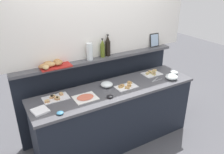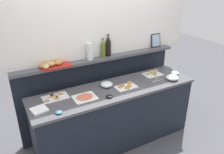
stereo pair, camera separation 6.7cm
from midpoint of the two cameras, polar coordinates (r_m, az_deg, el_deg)
The scene contains 20 objects.
ground_plane at distance 3.96m, azimuth -4.23°, elevation -10.92°, with size 12.00×12.00×0.00m, color #4C4C51.
buffet_counter at distance 3.27m, azimuth 0.28°, elevation -9.82°, with size 2.32×0.63×0.89m.
back_ledge_unit at distance 3.54m, azimuth -3.78°, elevation -3.40°, with size 2.51×0.22×1.21m.
upper_wall_panel at distance 3.18m, azimuth -4.64°, elevation 17.45°, with size 3.11×0.08×1.39m, color white.
sandwich_platter_side at distance 3.06m, azimuth 3.00°, elevation -2.41°, with size 0.30×0.18×0.04m.
sandwich_platter_rear at distance 2.88m, azimuth -14.92°, elevation -5.18°, with size 0.32×0.20×0.04m.
sandwich_platter_front at distance 3.52m, azimuth 9.63°, elevation 0.94°, with size 0.29×0.21×0.04m.
cold_cuts_platter at distance 2.82m, azimuth -7.52°, elevation -5.24°, with size 0.29×0.24×0.02m.
glass_bowl_large at distance 3.39m, azimuth 14.40°, elevation 0.00°, with size 0.19×0.19×0.07m.
glass_bowl_medium at distance 3.07m, azimuth -1.99°, elevation -1.96°, with size 0.17×0.17×0.07m.
glass_bowl_small at distance 3.59m, azimuth 15.08°, elevation 1.12°, with size 0.12×0.12×0.05m.
condiment_bowl_teal at distance 2.81m, azimuth -1.24°, elevation -4.99°, with size 0.08×0.08×0.03m, color black.
condiment_bowl_dark at distance 2.57m, azimuth -13.87°, elevation -8.90°, with size 0.08×0.08×0.03m, color teal.
serving_tongs at distance 3.32m, azimuth 10.60°, elevation -0.76°, with size 0.19×0.08×0.01m.
napkin_stack at distance 2.67m, azimuth -18.59°, elevation -8.16°, with size 0.17×0.17×0.02m, color white.
wine_bottle_dark at distance 3.29m, azimuth -1.68°, elevation 7.86°, with size 0.08×0.08×0.32m.
olive_oil_bottle at distance 3.24m, azimuth -3.05°, elevation 7.22°, with size 0.06×0.06×0.28m.
bread_basket at distance 3.01m, azimuth -15.75°, elevation 3.23°, with size 0.42×0.31×0.08m.
framed_picture at distance 3.79m, azimuth 10.28°, elevation 9.24°, with size 0.18×0.05×0.22m.
water_carafe at distance 3.14m, azimuth -6.38°, elevation 6.49°, with size 0.09×0.09×0.24m, color silver.
Camera 1 is at (-1.40, -2.30, 2.29)m, focal length 35.78 mm.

